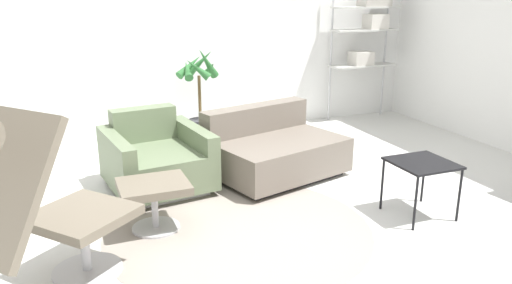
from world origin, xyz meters
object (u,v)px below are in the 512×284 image
object	(u,v)px
couch_low	(274,151)
shelf_unit	(368,31)
lounge_chair	(24,189)
ottoman	(154,194)
potted_plant	(200,99)
armchair_red	(156,161)
side_table	(422,167)

from	to	relation	value
couch_low	shelf_unit	world-z (taller)	shelf_unit
lounge_chair	ottoman	xyz separation A→B (m)	(0.81, 0.68, -0.42)
potted_plant	shelf_unit	bearing A→B (deg)	5.08
lounge_chair	armchair_red	distance (m)	1.86
armchair_red	side_table	distance (m)	2.30
armchair_red	couch_low	size ratio (longest dim) A/B	0.72
side_table	shelf_unit	xyz separation A→B (m)	(1.37, 2.88, 0.81)
lounge_chair	armchair_red	size ratio (longest dim) A/B	1.20
lounge_chair	ottoman	world-z (taller)	lounge_chair
ottoman	side_table	world-z (taller)	side_table
lounge_chair	armchair_red	xyz separation A→B (m)	(0.98, 1.51, -0.45)
shelf_unit	couch_low	bearing A→B (deg)	-142.46
couch_low	side_table	distance (m)	1.48
ottoman	potted_plant	world-z (taller)	potted_plant
ottoman	potted_plant	bearing A→B (deg)	65.90
ottoman	shelf_unit	size ratio (longest dim) A/B	0.27
couch_low	side_table	bearing A→B (deg)	103.17
armchair_red	potted_plant	size ratio (longest dim) A/B	0.88
lounge_chair	armchair_red	bearing A→B (deg)	106.90
armchair_red	shelf_unit	world-z (taller)	shelf_unit
ottoman	armchair_red	world-z (taller)	armchair_red
couch_low	lounge_chair	bearing A→B (deg)	18.39
side_table	armchair_red	bearing A→B (deg)	143.43
ottoman	potted_plant	size ratio (longest dim) A/B	0.44
lounge_chair	ottoman	bearing A→B (deg)	90.00
armchair_red	shelf_unit	size ratio (longest dim) A/B	0.54
armchair_red	side_table	world-z (taller)	armchair_red
lounge_chair	side_table	world-z (taller)	lounge_chair
armchair_red	potted_plant	xyz separation A→B (m)	(0.78, 1.30, 0.26)
lounge_chair	potted_plant	xyz separation A→B (m)	(1.76, 2.81, -0.20)
lounge_chair	shelf_unit	distance (m)	5.19
lounge_chair	shelf_unit	bearing A→B (deg)	85.70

